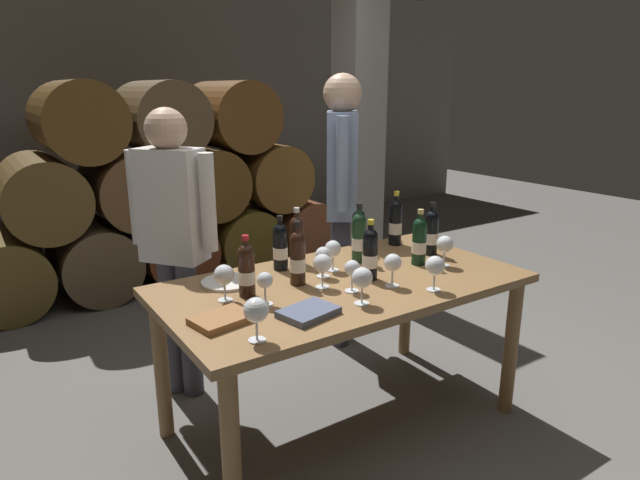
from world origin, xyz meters
TOP-DOWN VIEW (x-y plane):
  - ground_plane at (0.00, 0.00)m, footprint 14.00×14.00m
  - cellar_back_wall at (0.00, 4.20)m, footprint 10.00×0.24m
  - barrel_stack at (0.00, 2.60)m, footprint 3.12×0.90m
  - stone_pillar at (1.30, 1.60)m, footprint 0.32×0.32m
  - dining_table at (0.00, 0.00)m, footprint 1.70×0.90m
  - wine_bottle_0 at (0.64, 0.08)m, footprint 0.07×0.07m
  - wine_bottle_1 at (-0.05, 0.34)m, footprint 0.07×0.07m
  - wine_bottle_2 at (-0.46, 0.07)m, footprint 0.07×0.07m
  - wine_bottle_3 at (0.11, -0.05)m, footprint 0.07×0.07m
  - wine_bottle_4 at (0.46, -0.01)m, footprint 0.07×0.07m
  - wine_bottle_5 at (0.23, 0.19)m, footprint 0.07×0.07m
  - wine_bottle_6 at (-0.20, 0.08)m, footprint 0.07×0.07m
  - wine_bottle_7 at (0.60, 0.33)m, footprint 0.07×0.07m
  - wine_bottle_8 at (-0.17, 0.30)m, footprint 0.07×0.07m
  - wine_bottle_9 at (0.34, 0.33)m, footprint 0.07×0.07m
  - wine_glass_0 at (0.26, -0.33)m, footprint 0.09×0.09m
  - wine_glass_1 at (-0.56, 0.08)m, footprint 0.09×0.09m
  - wine_glass_2 at (0.14, -0.18)m, footprint 0.08×0.08m
  - wine_glass_3 at (-0.63, -0.34)m, footprint 0.09×0.09m
  - wine_glass_4 at (-0.14, -0.02)m, footprint 0.08×0.08m
  - wine_glass_5 at (0.04, 0.14)m, footprint 0.08×0.08m
  - wine_glass_6 at (0.55, -0.11)m, footprint 0.09×0.09m
  - wine_glass_7 at (-0.05, -0.14)m, footprint 0.07×0.07m
  - wine_glass_8 at (-0.11, -0.27)m, footprint 0.09×0.09m
  - wine_glass_9 at (-0.05, 0.10)m, footprint 0.07×0.07m
  - wine_glass_10 at (-0.44, -0.06)m, footprint 0.07×0.07m
  - tasting_notebook at (-0.35, -0.25)m, footprint 0.25×0.20m
  - leather_ledger at (-0.67, -0.12)m, footprint 0.25×0.20m
  - serving_plate at (-0.47, 0.26)m, footprint 0.24×0.24m
  - sommelier_presenting at (0.53, 0.75)m, footprint 0.33×0.42m
  - taster_seated_left at (-0.56, 0.72)m, footprint 0.34×0.41m

SIDE VIEW (x-z plane):
  - ground_plane at x=0.00m, z-range 0.00..0.00m
  - dining_table at x=0.00m, z-range 0.29..1.05m
  - barrel_stack at x=0.00m, z-range -0.09..1.60m
  - serving_plate at x=-0.47m, z-range 0.76..0.77m
  - tasting_notebook at x=-0.35m, z-range 0.76..0.79m
  - leather_ledger at x=-0.67m, z-range 0.76..0.79m
  - wine_glass_10 at x=-0.44m, z-range 0.79..0.93m
  - wine_glass_7 at x=-0.05m, z-range 0.79..0.94m
  - wine_glass_9 at x=-0.05m, z-range 0.79..0.94m
  - wine_glass_5 at x=0.04m, z-range 0.79..0.95m
  - wine_glass_2 at x=0.14m, z-range 0.79..0.95m
  - wine_glass_4 at x=-0.14m, z-range 0.79..0.95m
  - wine_glass_6 at x=0.55m, z-range 0.79..0.95m
  - wine_glass_1 at x=-0.56m, z-range 0.79..0.95m
  - wine_glass_0 at x=0.26m, z-range 0.79..0.95m
  - wine_glass_8 at x=-0.11m, z-range 0.79..0.95m
  - wine_glass_3 at x=-0.63m, z-range 0.79..0.96m
  - wine_bottle_2 at x=-0.46m, z-range 0.74..1.02m
  - wine_bottle_9 at x=0.34m, z-range 0.74..1.02m
  - wine_bottle_8 at x=-0.17m, z-range 0.74..1.02m
  - wine_bottle_0 at x=0.64m, z-range 0.74..1.03m
  - wine_bottle_4 at x=0.46m, z-range 0.74..1.03m
  - wine_bottle_3 at x=0.11m, z-range 0.74..1.03m
  - wine_bottle_1 at x=-0.05m, z-range 0.74..1.03m
  - wine_bottle_6 at x=-0.20m, z-range 0.74..1.04m
  - wine_bottle_5 at x=0.23m, z-range 0.74..1.05m
  - wine_bottle_7 at x=0.60m, z-range 0.74..1.05m
  - taster_seated_left at x=-0.56m, z-range 0.15..1.69m
  - sommelier_presenting at x=0.53m, z-range 0.19..1.90m
  - stone_pillar at x=1.30m, z-range 0.00..2.60m
  - cellar_back_wall at x=0.00m, z-range 0.00..2.80m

